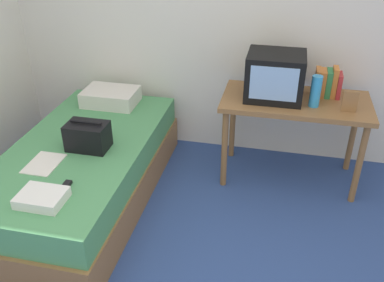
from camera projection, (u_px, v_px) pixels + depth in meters
wall_back at (229, 9)px, 3.59m from camera, size 5.20×0.10×2.60m
bed at (84, 172)px, 3.35m from camera, size 1.00×2.00×0.50m
desk at (295, 110)px, 3.41m from camera, size 1.16×0.60×0.73m
tv at (275, 76)px, 3.31m from camera, size 0.44×0.39×0.36m
water_bottle at (316, 91)px, 3.20m from camera, size 0.08×0.08×0.24m
book_row at (327, 83)px, 3.38m from camera, size 0.20×0.16×0.24m
picture_frame at (350, 101)px, 3.14m from camera, size 0.11×0.02×0.16m
pillow at (111, 97)px, 3.82m from camera, size 0.47×0.34×0.13m
handbag at (88, 136)px, 3.12m from camera, size 0.30×0.20×0.23m
magazine at (44, 164)px, 2.98m from camera, size 0.21×0.29×0.01m
remote_dark at (64, 188)px, 2.72m from camera, size 0.04×0.16×0.02m
remote_silver at (75, 128)px, 3.43m from camera, size 0.04×0.14×0.02m
folded_towel at (42, 198)px, 2.60m from camera, size 0.28×0.22×0.07m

